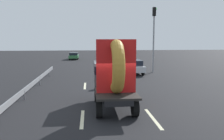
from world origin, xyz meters
The scene contains 10 objects.
ground_plane centered at (0.00, 0.00, 0.00)m, with size 120.00×120.00×0.00m, color black.
flatbed_truck centered at (-0.02, 0.56, 1.70)m, with size 2.02×4.68×3.63m.
distant_sedan centered at (3.24, 12.46, 0.76)m, with size 1.87×4.36×1.42m.
traffic_light centered at (5.56, 12.86, 4.40)m, with size 0.42×0.36×6.88m.
guardrail centered at (-5.21, 4.63, 0.53)m, with size 0.10×17.91×0.71m.
lane_dash_left_near centered at (-1.65, -1.36, 0.00)m, with size 2.54×0.16×0.01m, color beige.
lane_dash_left_far centered at (-1.65, 6.25, 0.00)m, with size 2.56×0.16×0.01m, color beige.
lane_dash_right_near centered at (1.61, -1.62, 0.00)m, with size 2.84×0.16×0.01m, color beige.
lane_dash_right_far centered at (1.61, 6.12, 0.00)m, with size 2.11×0.16×0.01m, color beige.
oncoming_car centered at (-3.96, 29.72, 0.64)m, with size 1.56×3.64×1.19m.
Camera 1 is at (-1.29, -11.92, 3.69)m, focal length 37.96 mm.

